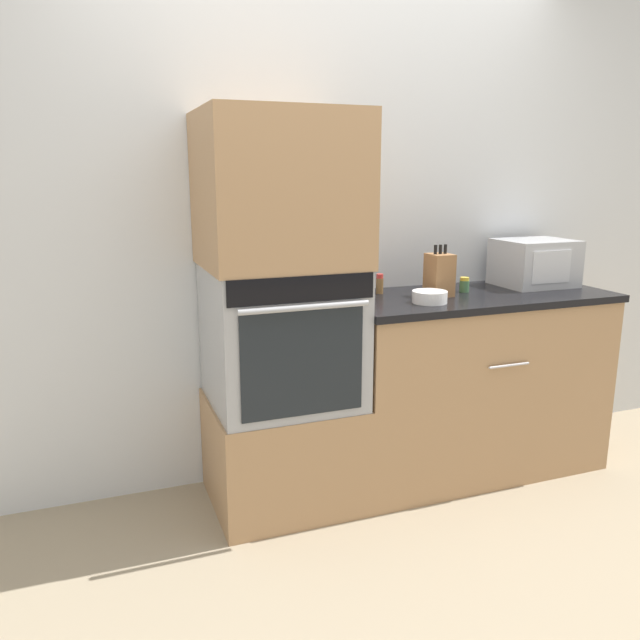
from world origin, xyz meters
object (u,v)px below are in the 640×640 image
object	(u,v)px
microwave	(534,263)
knife_block	(439,275)
condiment_jar_mid	(464,285)
wall_oven	(282,335)
bowl	(430,297)
condiment_jar_near	(380,284)

from	to	relation	value
microwave	knife_block	bearing A→B (deg)	-173.15
microwave	condiment_jar_mid	size ratio (longest dim) A/B	5.07
wall_oven	knife_block	distance (m)	0.85
knife_block	condiment_jar_mid	bearing A→B (deg)	13.28
wall_oven	microwave	distance (m)	1.47
wall_oven	bowl	distance (m)	0.71
condiment_jar_near	condiment_jar_mid	xyz separation A→B (m)	(0.42, -0.11, -0.01)
knife_block	bowl	xyz separation A→B (m)	(-0.13, -0.14, -0.08)
microwave	bowl	world-z (taller)	microwave
wall_oven	condiment_jar_mid	distance (m)	1.00
knife_block	condiment_jar_near	bearing A→B (deg)	148.34
wall_oven	microwave	world-z (taller)	microwave
wall_oven	microwave	xyz separation A→B (m)	(1.44, 0.09, 0.25)
wall_oven	microwave	size ratio (longest dim) A/B	1.69
microwave	condiment_jar_mid	bearing A→B (deg)	-175.67
condiment_jar_near	bowl	bearing A→B (deg)	-68.17
bowl	condiment_jar_near	xyz separation A→B (m)	(-0.12, 0.29, 0.02)
bowl	condiment_jar_mid	bearing A→B (deg)	30.36
microwave	condiment_jar_mid	xyz separation A→B (m)	(-0.45, -0.03, -0.09)
bowl	condiment_jar_near	world-z (taller)	condiment_jar_near
knife_block	condiment_jar_mid	distance (m)	0.19
microwave	knife_block	world-z (taller)	knife_block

